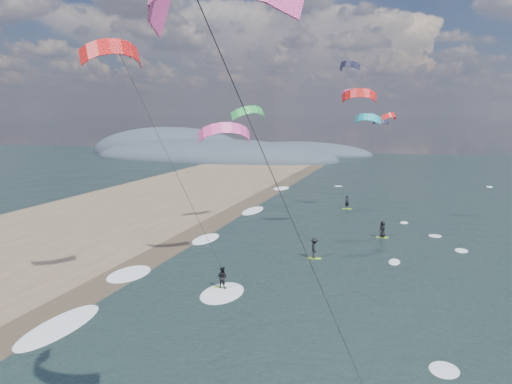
% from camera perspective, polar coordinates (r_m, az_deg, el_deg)
% --- Properties ---
extents(wet_sand_strip, '(3.00, 240.00, 0.00)m').
position_cam_1_polar(wet_sand_strip, '(34.12, -19.37, -11.31)').
color(wet_sand_strip, '#382D23').
rests_on(wet_sand_strip, ground).
extents(coastal_hills, '(80.00, 41.00, 15.00)m').
position_cam_1_polar(coastal_hills, '(134.47, -5.71, 4.14)').
color(coastal_hills, '#3D4756').
rests_on(coastal_hills, ground).
extents(kitesurfer_near_a, '(7.73, 8.78, 15.48)m').
position_cam_1_polar(kitesurfer_near_a, '(11.34, -1.40, 8.45)').
color(kitesurfer_near_a, '#8BC923').
rests_on(kitesurfer_near_a, ground).
extents(kitesurfer_near_b, '(6.72, 9.00, 15.92)m').
position_cam_1_polar(kitesurfer_near_b, '(29.06, -11.19, 5.74)').
color(kitesurfer_near_b, '#8BC923').
rests_on(kitesurfer_near_b, ground).
extents(far_kitesurfers, '(6.01, 22.57, 1.68)m').
position_cam_1_polar(far_kitesurfers, '(46.19, 9.80, -4.52)').
color(far_kitesurfers, '#8BC923').
rests_on(far_kitesurfers, ground).
extents(bg_kite_field, '(14.54, 79.02, 9.48)m').
position_cam_1_polar(bg_kite_field, '(65.54, 9.85, 9.87)').
color(bg_kite_field, black).
rests_on(bg_kite_field, ground).
extents(shoreline_surf, '(2.40, 79.40, 0.11)m').
position_cam_1_polar(shoreline_surf, '(37.19, -13.45, -9.33)').
color(shoreline_surf, white).
rests_on(shoreline_surf, ground).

